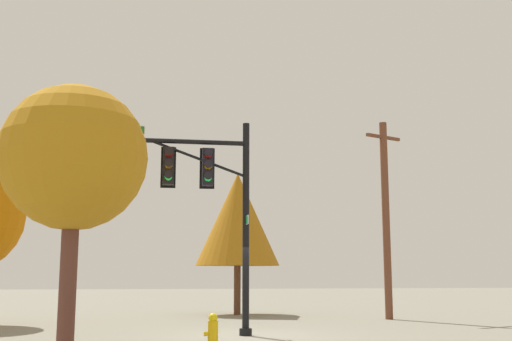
{
  "coord_description": "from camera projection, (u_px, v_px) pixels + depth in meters",
  "views": [
    {
      "loc": [
        2.47,
        18.29,
        1.72
      ],
      "look_at": [
        -0.29,
        0.04,
        4.77
      ],
      "focal_mm": 44.26,
      "sensor_mm": 36.0,
      "label": 1
    }
  ],
  "objects": [
    {
      "name": "ground_plane",
      "position": [
        246.0,
        336.0,
        17.92
      ],
      "size": [
        120.0,
        120.0,
        0.0
      ],
      "primitive_type": "plane",
      "color": "gray"
    },
    {
      "name": "signal_pole_assembly",
      "position": [
        154.0,
        176.0,
        18.19
      ],
      "size": [
        6.47,
        0.94,
        6.2
      ],
      "color": "black",
      "rests_on": "ground_plane"
    },
    {
      "name": "utility_pole",
      "position": [
        386.0,
        216.0,
        25.11
      ],
      "size": [
        1.68,
        0.87,
        7.84
      ],
      "color": "brown",
      "rests_on": "ground_plane"
    },
    {
      "name": "fire_hydrant",
      "position": [
        213.0,
        331.0,
        14.63
      ],
      "size": [
        0.33,
        0.24,
        0.83
      ],
      "color": "#E8B30F",
      "rests_on": "ground_plane"
    },
    {
      "name": "tree_near",
      "position": [
        74.0,
        159.0,
        14.32
      ],
      "size": [
        3.33,
        3.33,
        6.01
      ],
      "color": "brown",
      "rests_on": "ground_plane"
    },
    {
      "name": "tree_far",
      "position": [
        238.0,
        219.0,
        27.9
      ],
      "size": [
        3.68,
        3.68,
        6.2
      ],
      "color": "brown",
      "rests_on": "ground_plane"
    }
  ]
}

